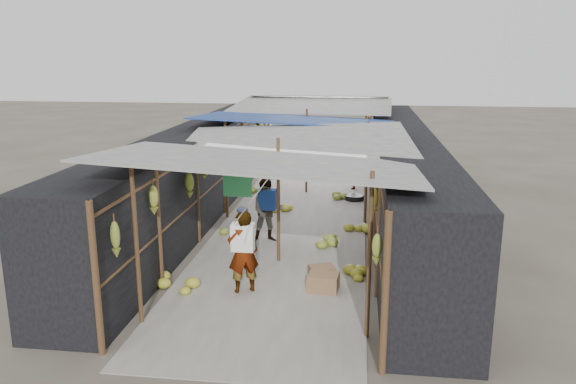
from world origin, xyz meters
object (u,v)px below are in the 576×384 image
at_px(crate_near, 323,282).
at_px(vendor_seated, 353,174).
at_px(black_basin, 355,198).
at_px(vendor_elderly, 243,252).
at_px(shopper_blue, 267,211).

height_order(crate_near, vendor_seated, vendor_seated).
height_order(black_basin, vendor_seated, vendor_seated).
bearing_deg(vendor_elderly, vendor_seated, -127.82).
xyz_separation_m(black_basin, shopper_blue, (-1.95, -3.98, 0.65)).
relative_size(crate_near, shopper_blue, 0.37).
height_order(shopper_blue, vendor_seated, shopper_blue).
height_order(crate_near, black_basin, crate_near).
relative_size(vendor_elderly, shopper_blue, 1.05).
bearing_deg(vendor_seated, black_basin, -0.95).
bearing_deg(vendor_elderly, black_basin, -130.93).
bearing_deg(black_basin, vendor_seated, 93.59).
bearing_deg(black_basin, crate_near, -94.17).
height_order(crate_near, shopper_blue, shopper_blue).
bearing_deg(crate_near, vendor_elderly, -164.35).
bearing_deg(crate_near, vendor_seated, 93.36).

